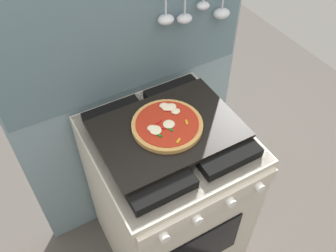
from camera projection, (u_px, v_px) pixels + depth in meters
ground_plane at (168, 239)px, 2.04m from camera, size 4.00×4.00×0.00m
kitchen_backsplash at (133, 100)px, 1.67m from camera, size 1.10×0.09×1.55m
stove at (168, 195)px, 1.71m from camera, size 0.60×0.64×0.90m
baking_tray at (168, 129)px, 1.38m from camera, size 0.54×0.38×0.02m
pizza_left at (166, 125)px, 1.37m from camera, size 0.27×0.27×0.03m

